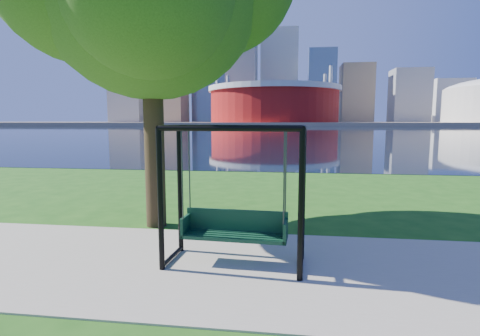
# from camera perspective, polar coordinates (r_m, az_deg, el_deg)

# --- Properties ---
(ground) EXTENTS (900.00, 900.00, 0.00)m
(ground) POSITION_cam_1_polar(r_m,az_deg,el_deg) (7.28, -1.13, -13.44)
(ground) COLOR #1E5114
(ground) RESTS_ON ground
(path) EXTENTS (120.00, 4.00, 0.03)m
(path) POSITION_cam_1_polar(r_m,az_deg,el_deg) (6.81, -1.81, -14.79)
(path) COLOR #9E937F
(path) RESTS_ON ground
(river) EXTENTS (900.00, 180.00, 0.02)m
(river) POSITION_cam_1_polar(r_m,az_deg,el_deg) (108.76, 7.24, 5.72)
(river) COLOR black
(river) RESTS_ON ground
(far_bank) EXTENTS (900.00, 228.00, 2.00)m
(far_bank) POSITION_cam_1_polar(r_m,az_deg,el_deg) (312.74, 7.62, 6.77)
(far_bank) COLOR #937F60
(far_bank) RESTS_ON ground
(stadium) EXTENTS (83.00, 83.00, 32.00)m
(stadium) POSITION_cam_1_polar(r_m,az_deg,el_deg) (242.26, 5.22, 9.85)
(stadium) COLOR maroon
(stadium) RESTS_ON far_bank
(skyline) EXTENTS (392.00, 66.00, 96.50)m
(skyline) POSITION_cam_1_polar(r_m,az_deg,el_deg) (327.87, 6.97, 12.90)
(skyline) COLOR gray
(skyline) RESTS_ON far_bank
(swing) EXTENTS (2.49, 1.18, 2.49)m
(swing) POSITION_cam_1_polar(r_m,az_deg,el_deg) (6.58, -0.84, -4.72)
(swing) COLOR black
(swing) RESTS_ON ground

